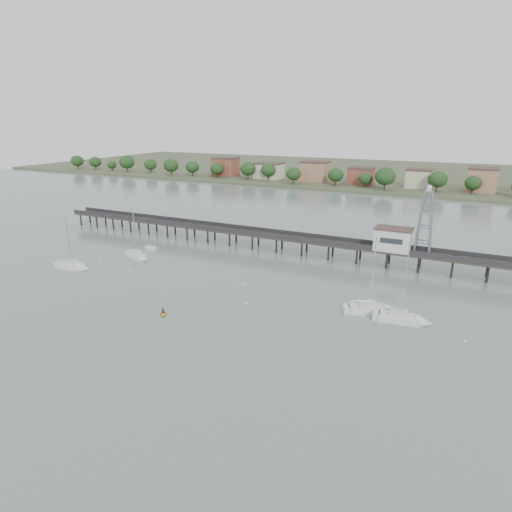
# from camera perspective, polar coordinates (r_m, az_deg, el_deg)

# --- Properties ---
(ground_plane) EXTENTS (500.00, 500.00, 0.00)m
(ground_plane) POSITION_cam_1_polar(r_m,az_deg,el_deg) (64.14, -15.85, -14.00)
(ground_plane) COLOR slate
(ground_plane) RESTS_ON ground
(pier) EXTENTS (150.00, 5.00, 5.50)m
(pier) POSITION_cam_1_polar(r_m,az_deg,el_deg) (110.59, 4.80, 2.35)
(pier) COLOR #2D2823
(pier) RESTS_ON ground
(pier_building) EXTENTS (8.40, 5.40, 5.30)m
(pier_building) POSITION_cam_1_polar(r_m,az_deg,el_deg) (103.86, 17.80, 2.17)
(pier_building) COLOR silver
(pier_building) RESTS_ON ground
(lattice_tower) EXTENTS (3.20, 3.20, 15.50)m
(lattice_tower) POSITION_cam_1_polar(r_m,az_deg,el_deg) (102.20, 21.62, 4.09)
(lattice_tower) COLOR slate
(lattice_tower) RESTS_ON ground
(sailboat_b) EXTENTS (8.26, 4.64, 13.14)m
(sailboat_b) POSITION_cam_1_polar(r_m,az_deg,el_deg) (109.67, -15.39, -0.09)
(sailboat_b) COLOR silver
(sailboat_b) RESTS_ON ground
(sailboat_c) EXTENTS (9.30, 6.27, 14.86)m
(sailboat_c) POSITION_cam_1_polar(r_m,az_deg,el_deg) (80.07, 15.72, -6.83)
(sailboat_c) COLOR silver
(sailboat_c) RESTS_ON ground
(sailboat_a) EXTENTS (8.59, 3.30, 13.84)m
(sailboat_a) POSITION_cam_1_polar(r_m,az_deg,el_deg) (107.16, -22.94, -1.30)
(sailboat_a) COLOR silver
(sailboat_a) RESTS_ON ground
(sailboat_d) EXTENTS (9.11, 3.62, 14.59)m
(sailboat_d) POSITION_cam_1_polar(r_m,az_deg,el_deg) (77.73, 19.56, -7.98)
(sailboat_d) COLOR silver
(sailboat_d) RESTS_ON ground
(white_tender) EXTENTS (3.10, 1.32, 1.20)m
(white_tender) POSITION_cam_1_polar(r_m,az_deg,el_deg) (117.34, -13.88, 1.05)
(white_tender) COLOR silver
(white_tender) RESTS_ON ground
(yellow_dinghy) EXTENTS (1.64, 1.29, 2.30)m
(yellow_dinghy) POSITION_cam_1_polar(r_m,az_deg,el_deg) (78.18, -12.27, -7.68)
(yellow_dinghy) COLOR yellow
(yellow_dinghy) RESTS_ON ground
(dinghy_occupant) EXTENTS (0.67, 1.18, 0.27)m
(dinghy_occupant) POSITION_cam_1_polar(r_m,az_deg,el_deg) (78.18, -12.27, -7.68)
(dinghy_occupant) COLOR black
(dinghy_occupant) RESTS_ON ground
(mooring_buoys) EXTENTS (82.59, 8.64, 0.39)m
(mooring_buoys) POSITION_cam_1_polar(r_m,az_deg,el_deg) (88.27, -5.12, -4.25)
(mooring_buoys) COLOR #FCF1C4
(mooring_buoys) RESTS_ON ground
(far_shore) EXTENTS (500.00, 170.00, 10.40)m
(far_shore) POSITION_cam_1_polar(r_m,az_deg,el_deg) (283.54, 18.41, 10.35)
(far_shore) COLOR #475133
(far_shore) RESTS_ON ground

